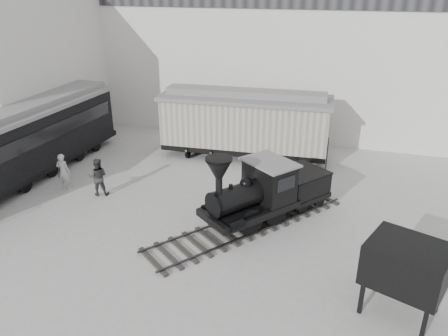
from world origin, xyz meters
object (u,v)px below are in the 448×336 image
(locomotive, at_px, (263,195))
(passenger_coach, at_px, (24,142))
(visitor_a, at_px, (63,171))
(boxcar, at_px, (245,122))
(visitor_b, at_px, (98,177))
(coal_hopper, at_px, (406,270))

(locomotive, height_order, passenger_coach, passenger_coach)
(visitor_a, bearing_deg, boxcar, -143.01)
(passenger_coach, xyz_separation_m, visitor_b, (4.57, -0.68, -1.05))
(boxcar, bearing_deg, visitor_b, -131.96)
(locomotive, relative_size, visitor_b, 4.73)
(passenger_coach, distance_m, visitor_b, 4.74)
(passenger_coach, bearing_deg, visitor_a, -10.51)
(visitor_a, bearing_deg, locomotive, 173.38)
(boxcar, xyz_separation_m, visitor_a, (-7.42, -6.77, -1.15))
(locomotive, xyz_separation_m, passenger_coach, (-12.59, 0.82, 0.75))
(locomotive, bearing_deg, coal_hopper, -1.76)
(boxcar, height_order, visitor_b, boxcar)
(boxcar, height_order, coal_hopper, boxcar)
(locomotive, distance_m, boxcar, 7.50)
(boxcar, relative_size, visitor_a, 5.30)
(locomotive, bearing_deg, boxcar, 147.61)
(locomotive, distance_m, passenger_coach, 12.64)
(boxcar, xyz_separation_m, visitor_b, (-5.43, -6.86, -1.14))
(passenger_coach, bearing_deg, boxcar, 34.28)
(passenger_coach, relative_size, visitor_a, 7.33)
(boxcar, bearing_deg, visitor_a, -141.19)
(boxcar, relative_size, visitor_b, 5.26)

